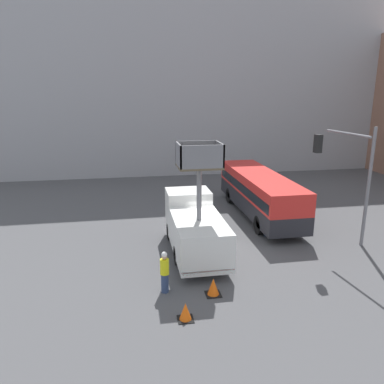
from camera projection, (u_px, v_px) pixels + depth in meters
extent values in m
plane|color=#4C4C4F|center=(213.00, 247.00, 20.55)|extent=(120.00, 120.00, 0.00)
cube|color=#9E9EA3|center=(166.00, 79.00, 40.07)|extent=(44.00, 10.00, 19.02)
cube|color=silver|center=(188.00, 211.00, 21.42)|extent=(2.44, 1.96, 2.45)
cube|color=silver|center=(199.00, 237.00, 18.40)|extent=(2.44, 4.57, 1.83)
cube|color=red|center=(208.00, 273.00, 16.47)|extent=(2.39, 0.10, 0.24)
cylinder|color=black|center=(170.00, 232.00, 21.55)|extent=(0.30, 0.95, 0.95)
cylinder|color=black|center=(206.00, 229.00, 21.90)|extent=(0.30, 0.95, 0.95)
cylinder|color=black|center=(178.00, 255.00, 18.45)|extent=(0.30, 0.95, 0.95)
cylinder|color=black|center=(220.00, 252.00, 18.80)|extent=(0.30, 0.95, 0.95)
cylinder|color=slate|center=(199.00, 194.00, 17.81)|extent=(0.24, 0.24, 2.60)
cube|color=brown|center=(199.00, 166.00, 17.46)|extent=(2.02, 1.64, 0.10)
cube|color=slate|center=(179.00, 155.00, 17.15)|extent=(0.08, 1.64, 1.05)
cube|color=slate|center=(220.00, 154.00, 17.47)|extent=(0.08, 1.64, 1.05)
cube|color=slate|center=(196.00, 152.00, 18.05)|extent=(2.02, 0.08, 1.05)
cube|color=slate|center=(203.00, 157.00, 16.57)|extent=(2.02, 0.08, 1.05)
cube|color=#232328|center=(259.00, 201.00, 25.52)|extent=(2.60, 10.63, 1.10)
cube|color=red|center=(260.00, 184.00, 25.20)|extent=(2.60, 10.63, 1.34)
cube|color=black|center=(260.00, 187.00, 25.25)|extent=(2.62, 10.21, 0.59)
cylinder|color=black|center=(230.00, 196.00, 28.59)|extent=(0.30, 1.13, 1.13)
cylinder|color=black|center=(258.00, 194.00, 28.97)|extent=(0.30, 1.13, 1.13)
cylinder|color=black|center=(259.00, 225.00, 22.32)|extent=(0.30, 1.13, 1.13)
cylinder|color=black|center=(295.00, 223.00, 22.70)|extent=(0.30, 1.13, 1.13)
cylinder|color=slate|center=(368.00, 188.00, 20.02)|extent=(0.18, 0.18, 6.54)
cylinder|color=slate|center=(348.00, 134.00, 18.81)|extent=(0.45, 3.31, 0.13)
cube|color=black|center=(318.00, 144.00, 18.50)|extent=(0.35, 0.35, 0.90)
sphere|color=red|center=(318.00, 139.00, 18.44)|extent=(0.20, 0.20, 0.20)
cylinder|color=navy|center=(165.00, 283.00, 15.90)|extent=(0.32, 0.32, 0.85)
cylinder|color=yellow|center=(165.00, 267.00, 15.70)|extent=(0.38, 0.38, 0.67)
sphere|color=tan|center=(164.00, 257.00, 15.58)|extent=(0.23, 0.23, 0.23)
sphere|color=white|center=(164.00, 255.00, 15.55)|extent=(0.24, 0.24, 0.24)
cylinder|color=navy|center=(267.00, 229.00, 22.08)|extent=(0.32, 0.32, 0.86)
cylinder|color=yellow|center=(267.00, 217.00, 21.88)|extent=(0.38, 0.38, 0.68)
sphere|color=tan|center=(268.00, 209.00, 21.76)|extent=(0.23, 0.23, 0.23)
sphere|color=white|center=(268.00, 207.00, 21.73)|extent=(0.24, 0.24, 0.24)
cube|color=black|center=(185.00, 319.00, 14.07)|extent=(0.60, 0.60, 0.03)
cone|color=#F25B0F|center=(185.00, 311.00, 13.99)|extent=(0.48, 0.48, 0.69)
cube|color=black|center=(213.00, 294.00, 15.79)|extent=(0.65, 0.65, 0.03)
cone|color=#F25B0F|center=(213.00, 287.00, 15.70)|extent=(0.52, 0.52, 0.74)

